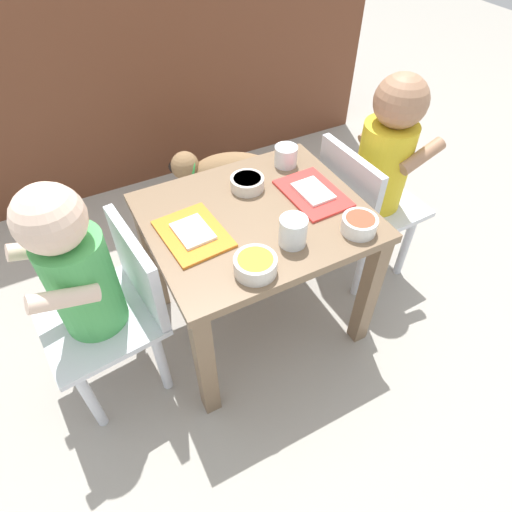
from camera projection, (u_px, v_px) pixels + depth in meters
name	position (u px, v px, depth m)	size (l,w,h in m)	color
ground_plane	(256.00, 317.00, 1.46)	(7.00, 7.00, 0.00)	#9E998E
kitchen_cabinet_back	(134.00, 52.00, 1.77)	(2.09, 0.30, 1.02)	brown
dining_table	(256.00, 237.00, 1.20)	(0.57, 0.49, 0.46)	#7A6047
seated_child_left	(86.00, 278.00, 0.99)	(0.31, 0.31, 0.71)	silver
seated_child_right	(381.00, 163.00, 1.31)	(0.29, 0.29, 0.72)	silver
dog	(228.00, 174.00, 1.72)	(0.42, 0.29, 0.29)	olive
food_tray_left	(193.00, 234.00, 1.08)	(0.16, 0.20, 0.02)	orange
food_tray_right	(313.00, 193.00, 1.19)	(0.15, 0.21, 0.02)	red
water_cup_left	(293.00, 233.00, 1.04)	(0.07, 0.07, 0.07)	white
water_cup_right	(286.00, 157.00, 1.28)	(0.07, 0.07, 0.06)	white
cereal_bowl_right_side	(255.00, 265.00, 0.98)	(0.10, 0.10, 0.04)	silver
cereal_bowl_left_side	(359.00, 224.00, 1.08)	(0.09, 0.09, 0.04)	white
veggie_bowl_near	(247.00, 183.00, 1.20)	(0.09, 0.09, 0.03)	silver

